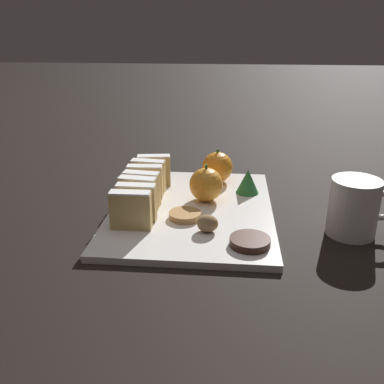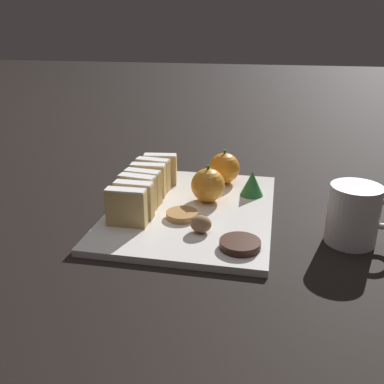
{
  "view_description": "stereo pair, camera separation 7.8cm",
  "coord_description": "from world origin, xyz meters",
  "px_view_note": "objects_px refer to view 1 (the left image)",
  "views": [
    {
      "loc": [
        0.07,
        -0.73,
        0.33
      ],
      "look_at": [
        0.0,
        0.0,
        0.04
      ],
      "focal_mm": 40.0,
      "sensor_mm": 36.0,
      "label": 1
    },
    {
      "loc": [
        0.14,
        -0.72,
        0.33
      ],
      "look_at": [
        0.0,
        0.0,
        0.04
      ],
      "focal_mm": 40.0,
      "sensor_mm": 36.0,
      "label": 2
    }
  ],
  "objects_px": {
    "orange_far": "(206,185)",
    "orange_near": "(217,167)",
    "walnut": "(207,223)",
    "coffee_mug": "(355,207)",
    "chocolate_cookie": "(250,242)"
  },
  "relations": [
    {
      "from": "chocolate_cookie",
      "to": "coffee_mug",
      "type": "distance_m",
      "value": 0.19
    },
    {
      "from": "orange_far",
      "to": "walnut",
      "type": "xyz_separation_m",
      "value": [
        0.01,
        -0.13,
        -0.02
      ]
    },
    {
      "from": "orange_far",
      "to": "chocolate_cookie",
      "type": "distance_m",
      "value": 0.19
    },
    {
      "from": "orange_near",
      "to": "coffee_mug",
      "type": "xyz_separation_m",
      "value": [
        0.23,
        -0.2,
        0.0
      ]
    },
    {
      "from": "orange_far",
      "to": "walnut",
      "type": "relative_size",
      "value": 2.06
    },
    {
      "from": "walnut",
      "to": "coffee_mug",
      "type": "relative_size",
      "value": 0.31
    },
    {
      "from": "orange_far",
      "to": "walnut",
      "type": "distance_m",
      "value": 0.13
    },
    {
      "from": "walnut",
      "to": "coffee_mug",
      "type": "height_order",
      "value": "coffee_mug"
    },
    {
      "from": "orange_far",
      "to": "walnut",
      "type": "height_order",
      "value": "orange_far"
    },
    {
      "from": "orange_near",
      "to": "chocolate_cookie",
      "type": "bearing_deg",
      "value": -77.65
    },
    {
      "from": "chocolate_cookie",
      "to": "coffee_mug",
      "type": "relative_size",
      "value": 0.56
    },
    {
      "from": "orange_near",
      "to": "walnut",
      "type": "relative_size",
      "value": 2.08
    },
    {
      "from": "orange_far",
      "to": "orange_near",
      "type": "bearing_deg",
      "value": 80.45
    },
    {
      "from": "orange_near",
      "to": "orange_far",
      "type": "xyz_separation_m",
      "value": [
        -0.02,
        -0.11,
        -0.0
      ]
    },
    {
      "from": "orange_far",
      "to": "chocolate_cookie",
      "type": "xyz_separation_m",
      "value": [
        0.08,
        -0.17,
        -0.03
      ]
    }
  ]
}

